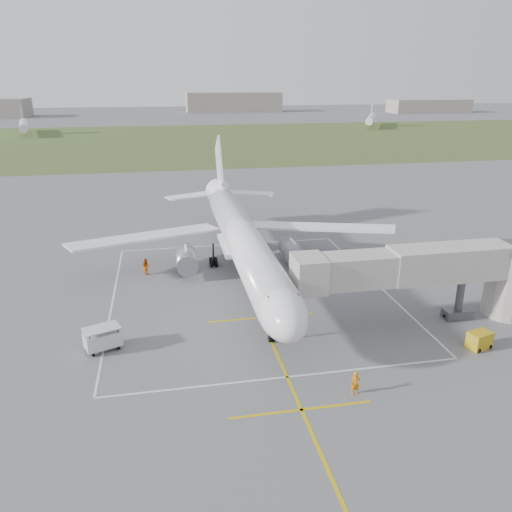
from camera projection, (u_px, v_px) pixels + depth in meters
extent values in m
plane|color=#565658|center=(244.00, 278.00, 56.03)|extent=(700.00, 700.00, 0.00)
cube|color=#435726|center=(183.00, 141.00, 176.18)|extent=(700.00, 120.00, 0.02)
cube|color=#C4A40B|center=(252.00, 296.00, 51.41)|extent=(0.25, 60.00, 0.01)
cube|color=#C4A40B|center=(302.00, 410.00, 33.85)|extent=(10.00, 0.25, 0.01)
cube|color=#C4A40B|center=(261.00, 318.00, 46.79)|extent=(10.00, 0.25, 0.01)
cube|color=silver|center=(229.00, 245.00, 67.12)|extent=(28.00, 0.20, 0.01)
cube|color=silver|center=(287.00, 377.00, 37.55)|extent=(28.00, 0.20, 0.01)
cube|color=silver|center=(112.00, 303.00, 49.87)|extent=(0.20, 32.00, 0.01)
cube|color=silver|center=(375.00, 282.00, 54.80)|extent=(0.20, 32.00, 0.01)
cylinder|color=white|center=(243.00, 240.00, 54.51)|extent=(3.80, 36.00, 3.80)
ellipsoid|color=white|center=(282.00, 312.00, 37.87)|extent=(3.80, 7.22, 3.80)
cube|color=black|center=(285.00, 304.00, 36.69)|extent=(2.40, 1.60, 0.99)
cone|color=white|center=(221.00, 195.00, 73.32)|extent=(3.80, 6.00, 3.80)
cube|color=white|center=(318.00, 227.00, 62.19)|extent=(17.93, 11.24, 1.23)
cube|color=white|center=(147.00, 236.00, 58.50)|extent=(17.93, 11.24, 1.23)
cube|color=white|center=(239.00, 245.00, 57.81)|extent=(4.20, 8.00, 0.50)
cube|color=white|center=(219.00, 165.00, 72.51)|extent=(0.30, 7.89, 8.65)
cube|color=white|center=(222.00, 189.00, 71.49)|extent=(0.35, 5.00, 1.20)
cube|color=white|center=(249.00, 193.00, 73.72)|extent=(7.85, 5.03, 0.20)
cube|color=white|center=(192.00, 195.00, 72.24)|extent=(7.85, 5.03, 0.20)
cylinder|color=gray|center=(292.00, 251.00, 58.79)|extent=(2.30, 4.20, 2.30)
cube|color=white|center=(293.00, 246.00, 58.24)|extent=(0.25, 2.40, 1.20)
cylinder|color=gray|center=(186.00, 258.00, 56.61)|extent=(2.30, 4.20, 2.30)
cube|color=white|center=(186.00, 252.00, 56.06)|extent=(0.25, 2.40, 1.20)
cylinder|color=black|center=(272.00, 328.00, 42.19)|extent=(0.18, 0.18, 2.60)
cylinder|color=black|center=(270.00, 337.00, 42.48)|extent=(0.28, 0.80, 0.80)
cylinder|color=black|center=(273.00, 337.00, 42.52)|extent=(0.28, 0.80, 0.80)
cylinder|color=black|center=(261.00, 252.00, 60.23)|extent=(0.22, 0.22, 2.80)
cylinder|color=black|center=(259.00, 260.00, 60.17)|extent=(0.32, 0.96, 0.96)
cylinder|color=black|center=(264.00, 260.00, 60.27)|extent=(0.32, 0.96, 0.96)
cylinder|color=black|center=(258.00, 258.00, 60.82)|extent=(0.32, 0.96, 0.96)
cylinder|color=black|center=(263.00, 258.00, 60.91)|extent=(0.32, 0.96, 0.96)
cylinder|color=black|center=(213.00, 255.00, 59.21)|extent=(0.22, 0.22, 2.80)
cylinder|color=black|center=(212.00, 263.00, 59.15)|extent=(0.32, 0.96, 0.96)
cylinder|color=black|center=(216.00, 263.00, 59.25)|extent=(0.32, 0.96, 0.96)
cylinder|color=black|center=(211.00, 261.00, 59.79)|extent=(0.32, 0.96, 0.96)
cylinder|color=black|center=(216.00, 261.00, 59.89)|extent=(0.32, 0.96, 0.96)
cube|color=#9B948C|center=(357.00, 270.00, 43.02)|extent=(11.09, 2.90, 2.80)
cube|color=#9B948C|center=(449.00, 262.00, 44.52)|extent=(11.09, 3.10, 3.00)
cube|color=#9B948C|center=(309.00, 273.00, 42.26)|extent=(2.60, 3.40, 3.00)
cylinder|color=#505357|center=(460.00, 298.00, 46.01)|extent=(0.70, 0.70, 4.20)
cube|color=#505357|center=(457.00, 314.00, 46.57)|extent=(2.60, 1.40, 0.90)
cylinder|color=#9B948C|center=(510.00, 283.00, 46.52)|extent=(4.40, 4.40, 6.40)
cylinder|color=black|center=(447.00, 316.00, 46.43)|extent=(0.70, 0.30, 0.70)
cylinder|color=black|center=(467.00, 314.00, 46.78)|extent=(0.70, 0.30, 0.70)
cube|color=#B99617|center=(480.00, 340.00, 41.38)|extent=(2.20, 1.75, 1.44)
cylinder|color=black|center=(478.00, 350.00, 40.82)|extent=(0.31, 0.46, 0.42)
cylinder|color=black|center=(489.00, 346.00, 41.40)|extent=(0.31, 0.46, 0.42)
cube|color=silver|center=(103.00, 339.00, 41.05)|extent=(3.29, 2.63, 1.26)
cube|color=silver|center=(101.00, 328.00, 40.72)|extent=(3.29, 2.63, 0.09)
cylinder|color=black|center=(90.00, 344.00, 39.86)|extent=(0.09, 0.09, 1.49)
cylinder|color=black|center=(119.00, 336.00, 40.99)|extent=(0.09, 0.09, 1.49)
cylinder|color=black|center=(86.00, 337.00, 40.95)|extent=(0.09, 0.09, 1.49)
cylinder|color=black|center=(114.00, 330.00, 42.09)|extent=(0.09, 0.09, 1.49)
cylinder|color=black|center=(93.00, 354.00, 40.29)|extent=(0.36, 0.50, 0.46)
cylinder|color=black|center=(118.00, 347.00, 41.31)|extent=(0.36, 0.50, 0.46)
cylinder|color=black|center=(89.00, 347.00, 41.30)|extent=(0.36, 0.50, 0.46)
cylinder|color=black|center=(114.00, 340.00, 42.32)|extent=(0.36, 0.50, 0.46)
imported|color=orange|center=(355.00, 383.00, 35.28)|extent=(0.65, 0.44, 1.74)
imported|color=#FF5C08|center=(146.00, 266.00, 56.85)|extent=(1.15, 1.16, 1.89)
cube|color=gray|center=(233.00, 102.00, 319.83)|extent=(60.00, 20.00, 12.00)
cube|color=gray|center=(429.00, 106.00, 313.90)|extent=(50.00, 18.00, 8.00)
cylinder|color=white|center=(23.00, 125.00, 194.26)|extent=(10.17, 31.92, 3.20)
cube|color=white|center=(22.00, 113.00, 192.74)|extent=(1.17, 3.97, 5.50)
cylinder|color=white|center=(371.00, 119.00, 224.54)|extent=(17.02, 30.12, 3.20)
cube|color=white|center=(372.00, 108.00, 223.01)|extent=(2.04, 3.72, 5.50)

